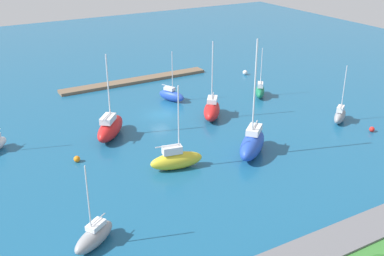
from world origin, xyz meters
The scene contains 14 objects.
water centered at (0.00, 0.00, 0.00)m, with size 160.00×160.00×0.00m, color #19567F.
pier_dock centered at (-3.10, -16.25, 0.25)m, with size 27.38×2.50×0.50m, color brown.
breakwater centered at (0.00, 35.99, 0.63)m, with size 73.58×3.58×1.26m, color slate.
sailboat_gray_off_beacon centered at (18.61, 24.69, 0.90)m, with size 5.04×4.16×8.06m.
sailboat_blue_west_end centered at (-4.06, 17.35, 1.51)m, with size 7.39×6.80×14.49m.
sailboat_red_lone_north centered at (-6.05, 4.88, 1.28)m, with size 5.65×6.42×11.44m.
sailboat_green_center_basin centered at (-17.72, 1.09, 1.03)m, with size 4.03×4.55×8.09m.
sailboat_yellow_lone_south centered at (5.73, 15.90, 1.19)m, with size 6.43×2.86×10.10m.
sailboat_gray_inner_mooring centered at (-21.16, 15.26, 1.02)m, with size 4.56×3.64×8.28m.
sailboat_blue_mid_basin centered at (-4.23, -4.40, 0.96)m, with size 3.49×4.98×8.12m.
sailboat_red_far_north centered at (9.20, 3.83, 1.37)m, with size 6.59×7.25×11.20m.
mooring_buoy_white centered at (-22.75, -10.00, 0.44)m, with size 0.88×0.88×0.88m, color white.
mooring_buoy_red centered at (-22.40, 20.00, 0.37)m, with size 0.74×0.74×0.74m, color red.
mooring_buoy_orange centered at (15.24, 8.53, 0.38)m, with size 0.77×0.77×0.77m, color orange.
Camera 1 is at (27.94, 58.31, 26.24)m, focal length 43.70 mm.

